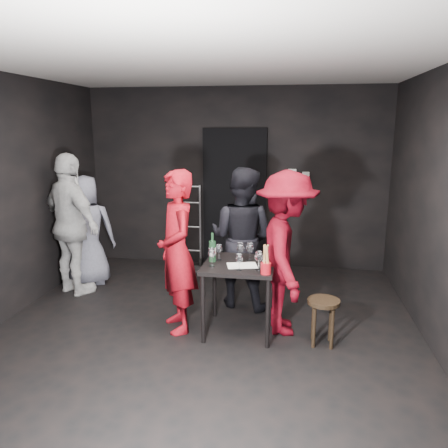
% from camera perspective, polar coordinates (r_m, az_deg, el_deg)
% --- Properties ---
extents(floor, '(4.50, 5.00, 0.02)m').
position_cam_1_polar(floor, '(4.65, -2.84, -14.53)').
color(floor, black).
rests_on(floor, ground).
extents(ceiling, '(4.50, 5.00, 0.02)m').
position_cam_1_polar(ceiling, '(4.18, -3.27, 20.55)').
color(ceiling, silver).
rests_on(ceiling, ground).
extents(wall_back, '(4.50, 0.04, 2.70)m').
position_cam_1_polar(wall_back, '(6.65, 1.47, 5.97)').
color(wall_back, black).
rests_on(wall_back, ground).
extents(wall_front, '(4.50, 0.04, 2.70)m').
position_cam_1_polar(wall_front, '(1.94, -18.96, -11.68)').
color(wall_front, black).
rests_on(wall_front, ground).
extents(doorway, '(0.95, 0.10, 2.10)m').
position_cam_1_polar(doorway, '(6.63, 1.39, 3.33)').
color(doorway, black).
rests_on(doorway, ground).
extents(wallbox_upper, '(0.12, 0.06, 0.12)m').
position_cam_1_polar(wallbox_upper, '(6.53, 8.88, 6.58)').
color(wallbox_upper, '#B7B7B2').
rests_on(wallbox_upper, wall_back).
extents(wallbox_lower, '(0.10, 0.06, 0.14)m').
position_cam_1_polar(wallbox_lower, '(6.54, 10.63, 6.09)').
color(wallbox_lower, '#B7B7B2').
rests_on(wallbox_lower, wall_back).
extents(hand_truck, '(0.42, 0.35, 1.27)m').
position_cam_1_polar(hand_truck, '(6.69, -4.76, -3.85)').
color(hand_truck, '#B2B2B7').
rests_on(hand_truck, floor).
extents(tasting_table, '(0.72, 0.72, 0.75)m').
position_cam_1_polar(tasting_table, '(4.54, 2.01, -6.30)').
color(tasting_table, black).
rests_on(tasting_table, floor).
extents(stool, '(0.32, 0.32, 0.47)m').
position_cam_1_polar(stool, '(4.47, 12.84, -10.87)').
color(stool, black).
rests_on(stool, floor).
extents(server_red, '(0.75, 0.84, 1.93)m').
position_cam_1_polar(server_red, '(4.53, -6.21, -2.24)').
color(server_red, '#A80C19').
rests_on(server_red, floor).
extents(woman_black, '(1.00, 0.73, 1.86)m').
position_cam_1_polar(woman_black, '(5.15, 2.33, -0.80)').
color(woman_black, black).
rests_on(woman_black, floor).
extents(man_maroon, '(0.72, 1.31, 1.93)m').
position_cam_1_polar(man_maroon, '(4.51, 8.17, -2.40)').
color(man_maroon, '#5E0510').
rests_on(man_maroon, floor).
extents(bystander_cream, '(1.41, 1.17, 2.18)m').
position_cam_1_polar(bystander_cream, '(5.80, -19.45, 1.68)').
color(bystander_cream, silver).
rests_on(bystander_cream, floor).
extents(bystander_grey, '(0.83, 0.64, 1.50)m').
position_cam_1_polar(bystander_grey, '(6.16, -17.49, -0.84)').
color(bystander_grey, slate).
rests_on(bystander_grey, floor).
extents(tasting_mat, '(0.33, 0.26, 0.00)m').
position_cam_1_polar(tasting_mat, '(4.43, 2.37, -5.43)').
color(tasting_mat, white).
rests_on(tasting_mat, tasting_table).
extents(wine_glass_a, '(0.09, 0.09, 0.21)m').
position_cam_1_polar(wine_glass_a, '(4.38, -1.61, -4.22)').
color(wine_glass_a, white).
rests_on(wine_glass_a, tasting_table).
extents(wine_glass_b, '(0.08, 0.08, 0.19)m').
position_cam_1_polar(wine_glass_b, '(4.57, -0.66, -3.62)').
color(wine_glass_b, white).
rests_on(wine_glass_b, tasting_table).
extents(wine_glass_c, '(0.08, 0.08, 0.21)m').
position_cam_1_polar(wine_glass_c, '(4.56, 2.16, -3.53)').
color(wine_glass_c, white).
rests_on(wine_glass_c, tasting_table).
extents(wine_glass_d, '(0.09, 0.09, 0.18)m').
position_cam_1_polar(wine_glass_d, '(4.27, 2.01, -4.87)').
color(wine_glass_d, white).
rests_on(wine_glass_d, tasting_table).
extents(wine_glass_e, '(0.10, 0.10, 0.21)m').
position_cam_1_polar(wine_glass_e, '(4.26, 4.56, -4.68)').
color(wine_glass_e, white).
rests_on(wine_glass_e, tasting_table).
extents(wine_glass_f, '(0.08, 0.08, 0.21)m').
position_cam_1_polar(wine_glass_f, '(4.57, 3.38, -3.53)').
color(wine_glass_f, white).
rests_on(wine_glass_f, tasting_table).
extents(wine_bottle, '(0.07, 0.07, 0.30)m').
position_cam_1_polar(wine_bottle, '(4.53, -1.52, -3.47)').
color(wine_bottle, '#14311B').
rests_on(wine_bottle, tasting_table).
extents(breadstick_cup, '(0.10, 0.10, 0.31)m').
position_cam_1_polar(breadstick_cup, '(4.16, 5.51, -4.69)').
color(breadstick_cup, '#A50F19').
rests_on(breadstick_cup, tasting_table).
extents(reserved_card, '(0.11, 0.14, 0.09)m').
position_cam_1_polar(reserved_card, '(4.40, 5.35, -4.97)').
color(reserved_card, white).
rests_on(reserved_card, tasting_table).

